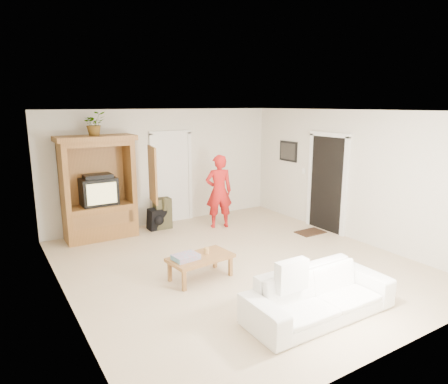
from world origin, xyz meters
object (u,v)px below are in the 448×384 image
(armoire, at_px, (100,194))
(sofa, at_px, (319,294))
(coffee_table, at_px, (200,259))
(man, at_px, (219,191))

(armoire, height_order, sofa, armoire)
(coffee_table, bearing_deg, sofa, -73.07)
(man, height_order, coffee_table, man)
(coffee_table, bearing_deg, armoire, 99.18)
(coffee_table, bearing_deg, man, 46.94)
(sofa, distance_m, coffee_table, 1.97)
(armoire, xyz_separation_m, man, (2.42, -0.66, -0.09))
(armoire, xyz_separation_m, sofa, (1.53, -4.66, -0.61))
(sofa, bearing_deg, armoire, 108.74)
(armoire, bearing_deg, man, -15.33)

